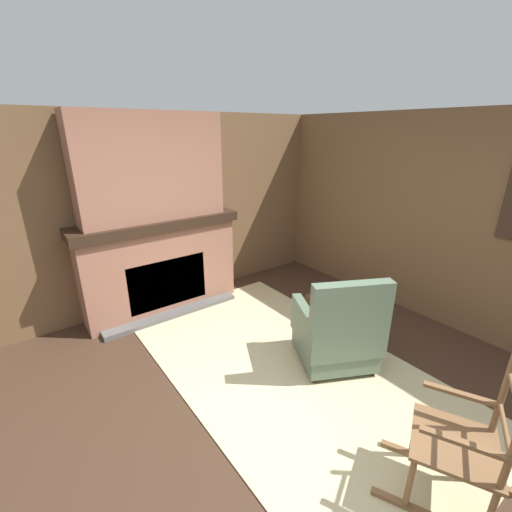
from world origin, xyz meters
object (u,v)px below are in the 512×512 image
storage_case (175,209)px  oil_lamp_vase (100,217)px  rocking_chair (462,449)px  firewood_stack (325,301)px  armchair (337,333)px  decorative_plate_on_mantel (151,207)px

storage_case → oil_lamp_vase: bearing=-90.0°
rocking_chair → oil_lamp_vase: size_ratio=4.17×
firewood_stack → armchair: bearing=-42.7°
armchair → decorative_plate_on_mantel: bearing=49.8°
rocking_chair → firewood_stack: size_ratio=2.64×
oil_lamp_vase → storage_case: oil_lamp_vase is taller
storage_case → decorative_plate_on_mantel: decorative_plate_on_mantel is taller
oil_lamp_vase → decorative_plate_on_mantel: size_ratio=1.10×
armchair → rocking_chair: 1.39m
armchair → rocking_chair: size_ratio=0.82×
firewood_stack → decorative_plate_on_mantel: decorative_plate_on_mantel is taller
rocking_chair → decorative_plate_on_mantel: decorative_plate_on_mantel is taller
firewood_stack → decorative_plate_on_mantel: size_ratio=1.74×
storage_case → decorative_plate_on_mantel: size_ratio=0.93×
firewood_stack → decorative_plate_on_mantel: 2.48m
armchair → firewood_stack: armchair is taller
rocking_chair → decorative_plate_on_mantel: bearing=-18.0°
decorative_plate_on_mantel → armchair: bearing=22.8°
firewood_stack → storage_case: size_ratio=1.87×
armchair → rocking_chair: rocking_chair is taller
armchair → storage_case: 2.41m
armchair → oil_lamp_vase: bearing=61.9°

